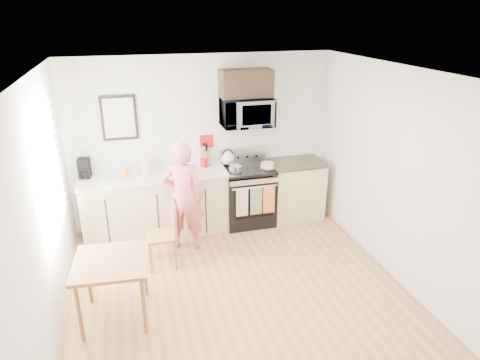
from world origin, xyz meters
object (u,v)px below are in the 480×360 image
object	(u,v)px
dining_table	(112,267)
chair	(170,225)
range	(248,197)
microwave	(247,112)
person	(183,197)
cake	(267,166)

from	to	relation	value
dining_table	chair	bearing A→B (deg)	51.48
range	microwave	size ratio (longest dim) A/B	1.53
person	range	bearing A→B (deg)	-137.73
chair	dining_table	bearing A→B (deg)	-127.69
dining_table	person	bearing A→B (deg)	53.27
dining_table	chair	xyz separation A→B (m)	(0.73, 0.91, -0.07)
cake	range	bearing A→B (deg)	159.87
person	cake	size ratio (longest dim) A/B	6.18
range	chair	xyz separation A→B (m)	(-1.32, -0.90, 0.14)
person	cake	bearing A→B (deg)	-146.31
chair	cake	distance (m)	1.83
chair	cake	world-z (taller)	cake
cake	person	bearing A→B (deg)	-162.67
microwave	dining_table	distance (m)	3.02
range	dining_table	size ratio (longest dim) A/B	1.50
range	dining_table	bearing A→B (deg)	-138.38
range	cake	bearing A→B (deg)	-20.13
microwave	cake	world-z (taller)	microwave
range	dining_table	xyz separation A→B (m)	(-2.05, -1.82, 0.20)
microwave	person	xyz separation A→B (m)	(-1.08, -0.63, -0.97)
dining_table	chair	size ratio (longest dim) A/B	0.87
range	cake	xyz separation A→B (m)	(0.28, -0.10, 0.53)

